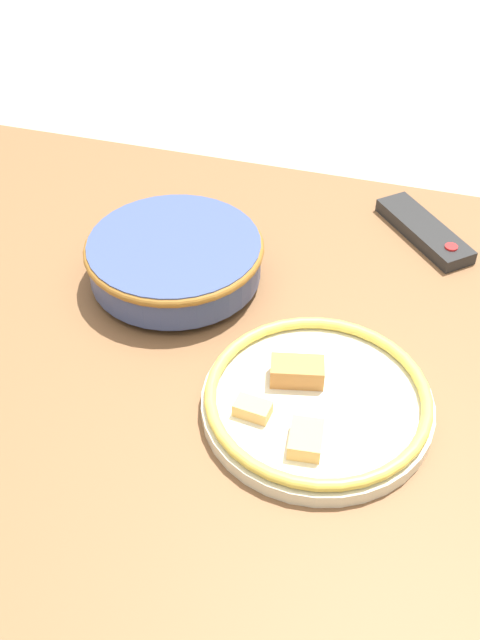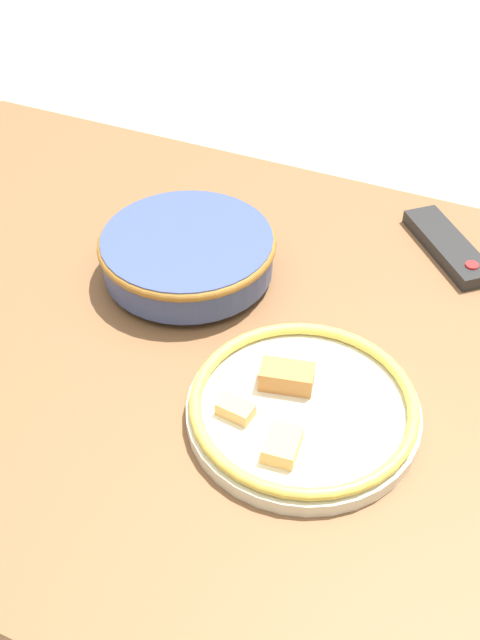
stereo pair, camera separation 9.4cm
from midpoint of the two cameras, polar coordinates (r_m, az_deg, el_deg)
The scene contains 5 objects.
ground_plane at distance 1.57m, azimuth -2.86°, elevation -21.60°, with size 8.00×8.00×0.00m, color #B7A88E.
dining_table at distance 1.02m, azimuth -4.09°, elevation -5.03°, with size 1.35×0.87×0.74m.
noodle_bowl at distance 1.03m, azimuth -7.59°, elevation 4.61°, with size 0.24×0.24×0.07m.
food_plate at distance 0.86m, azimuth 2.74°, elevation -6.31°, with size 0.27×0.27×0.04m.
tv_remote at distance 1.15m, azimuth 11.59°, elevation 6.60°, with size 0.16×0.17×0.02m.
Camera 1 is at (0.22, -0.66, 1.41)m, focal length 42.00 mm.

